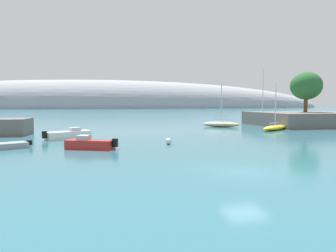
{
  "coord_description": "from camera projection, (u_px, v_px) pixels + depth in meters",
  "views": [
    {
      "loc": [
        -8.54,
        -16.94,
        4.03
      ],
      "look_at": [
        0.03,
        20.16,
        1.27
      ],
      "focal_mm": 34.04,
      "sensor_mm": 36.0,
      "label": 1
    }
  ],
  "objects": [
    {
      "name": "water",
      "position": [
        245.0,
        172.0,
        18.67
      ],
      "size": [
        600.0,
        600.0,
        0.0
      ],
      "primitive_type": "plane",
      "color": "#2D6675",
      "rests_on": "ground"
    },
    {
      "name": "sailboat_black_mid_mooring",
      "position": [
        262.0,
        122.0,
        59.0
      ],
      "size": [
        3.23,
        6.64,
        10.23
      ],
      "rotation": [
        0.0,
        0.0,
        4.95
      ],
      "color": "black",
      "rests_on": "water"
    },
    {
      "name": "mooring_buoy_white",
      "position": [
        169.0,
        141.0,
        30.95
      ],
      "size": [
        0.62,
        0.62,
        0.62
      ],
      "primitive_type": "sphere",
      "color": "silver",
      "rests_on": "water"
    },
    {
      "name": "motorboat_red_outer",
      "position": [
        90.0,
        144.0,
        27.92
      ],
      "size": [
        4.58,
        3.04,
        1.2
      ],
      "rotation": [
        0.0,
        0.0,
        2.73
      ],
      "color": "red",
      "rests_on": "water"
    },
    {
      "name": "sailboat_sand_near_shore",
      "position": [
        221.0,
        124.0,
        53.49
      ],
      "size": [
        6.25,
        5.02,
        7.33
      ],
      "rotation": [
        0.0,
        0.0,
        2.56
      ],
      "color": "#C6B284",
      "rests_on": "water"
    },
    {
      "name": "shore_outcrop",
      "position": [
        310.0,
        119.0,
        57.49
      ],
      "size": [
        19.1,
        15.61,
        2.38
      ],
      "primitive_type": "cube",
      "color": "#66605B",
      "rests_on": "ground"
    },
    {
      "name": "motorboat_white_foreground",
      "position": [
        69.0,
        135.0,
        35.9
      ],
      "size": [
        5.2,
        3.83,
        1.25
      ],
      "rotation": [
        0.0,
        0.0,
        0.51
      ],
      "color": "white",
      "rests_on": "water"
    },
    {
      "name": "sailboat_yellow_outer_mooring",
      "position": [
        275.0,
        127.0,
        47.45
      ],
      "size": [
        7.0,
        5.81,
        6.99
      ],
      "rotation": [
        0.0,
        0.0,
        0.64
      ],
      "color": "yellow",
      "rests_on": "water"
    },
    {
      "name": "distant_ridge",
      "position": [
        104.0,
        108.0,
        243.23
      ],
      "size": [
        370.0,
        53.52,
        42.9
      ],
      "primitive_type": "ellipsoid",
      "color": "#999EA8",
      "rests_on": "ground"
    },
    {
      "name": "tree_clump_shore",
      "position": [
        306.0,
        86.0,
        57.31
      ],
      "size": [
        5.57,
        5.57,
        7.25
      ],
      "color": "brown",
      "rests_on": "shore_outcrop"
    }
  ]
}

